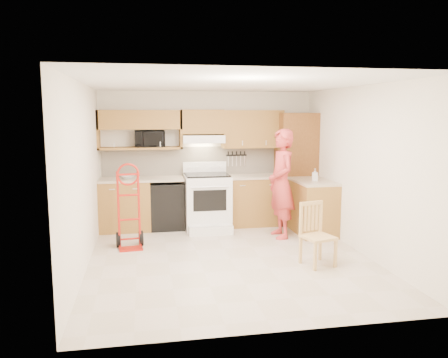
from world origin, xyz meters
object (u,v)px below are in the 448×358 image
object	(u,v)px
range	(208,197)
dining_chair	(318,235)
microwave	(150,139)
person	(281,184)
hand_truck	(129,210)

from	to	relation	value
range	dining_chair	distance (m)	2.54
microwave	person	distance (m)	2.52
hand_truck	dining_chair	xyz separation A→B (m)	(2.58, -1.29, -0.17)
person	hand_truck	xyz separation A→B (m)	(-2.51, -0.20, -0.32)
person	microwave	bearing A→B (deg)	-119.62
microwave	hand_truck	xyz separation A→B (m)	(-0.36, -1.28, -1.04)
microwave	hand_truck	distance (m)	1.69
microwave	dining_chair	xyz separation A→B (m)	(2.23, -2.57, -1.20)
person	hand_truck	bearing A→B (deg)	-88.41
hand_truck	microwave	bearing A→B (deg)	68.83
person	hand_truck	size ratio (longest dim) A/B	1.53
person	dining_chair	distance (m)	1.57
range	hand_truck	size ratio (longest dim) A/B	0.99
person	dining_chair	bearing A→B (deg)	-0.31
range	hand_truck	bearing A→B (deg)	-145.68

